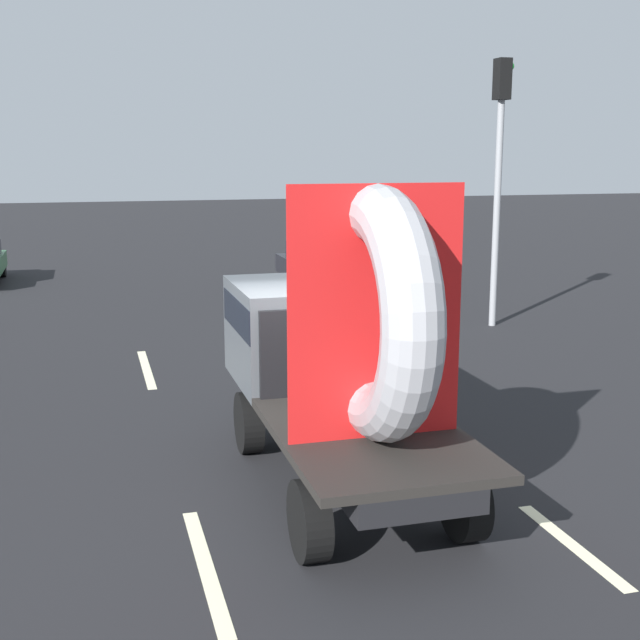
{
  "coord_description": "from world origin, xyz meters",
  "views": [
    {
      "loc": [
        -2.91,
        -9.85,
        4.08
      ],
      "look_at": [
        -0.04,
        0.37,
        1.92
      ],
      "focal_mm": 47.0,
      "sensor_mm": 36.0,
      "label": 1
    }
  ],
  "objects": [
    {
      "name": "ground_plane",
      "position": [
        0.0,
        0.0,
        0.0
      ],
      "size": [
        120.0,
        120.0,
        0.0
      ],
      "primitive_type": "plane",
      "color": "black"
    },
    {
      "name": "flatbed_truck",
      "position": [
        -0.04,
        -0.28,
        1.73
      ],
      "size": [
        2.02,
        5.17,
        3.75
      ],
      "color": "black",
      "rests_on": "ground_plane"
    },
    {
      "name": "distant_sedan",
      "position": [
        3.74,
        13.68,
        0.74
      ],
      "size": [
        1.81,
        4.22,
        1.38
      ],
      "color": "black",
      "rests_on": "ground_plane"
    },
    {
      "name": "traffic_light",
      "position": [
        6.27,
        7.71,
        3.94
      ],
      "size": [
        0.42,
        0.36,
        6.08
      ],
      "color": "gray",
      "rests_on": "ground_plane"
    },
    {
      "name": "lane_dash_left_near",
      "position": [
        -1.93,
        -2.17,
        0.0
      ],
      "size": [
        0.16,
        2.65,
        0.01
      ],
      "primitive_type": "cube",
      "rotation": [
        0.0,
        0.0,
        1.57
      ],
      "color": "beige",
      "rests_on": "ground_plane"
    },
    {
      "name": "lane_dash_left_far",
      "position": [
        -1.93,
        5.83,
        0.0
      ],
      "size": [
        0.16,
        2.9,
        0.01
      ],
      "primitive_type": "cube",
      "rotation": [
        0.0,
        0.0,
        1.57
      ],
      "color": "beige",
      "rests_on": "ground_plane"
    },
    {
      "name": "lane_dash_right_near",
      "position": [
        1.85,
        -2.72,
        0.0
      ],
      "size": [
        0.16,
        2.01,
        0.01
      ],
      "primitive_type": "cube",
      "rotation": [
        0.0,
        0.0,
        1.57
      ],
      "color": "beige",
      "rests_on": "ground_plane"
    },
    {
      "name": "lane_dash_right_far",
      "position": [
        1.85,
        5.84,
        0.0
      ],
      "size": [
        0.16,
        2.81,
        0.01
      ],
      "primitive_type": "cube",
      "rotation": [
        0.0,
        0.0,
        1.57
      ],
      "color": "beige",
      "rests_on": "ground_plane"
    }
  ]
}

